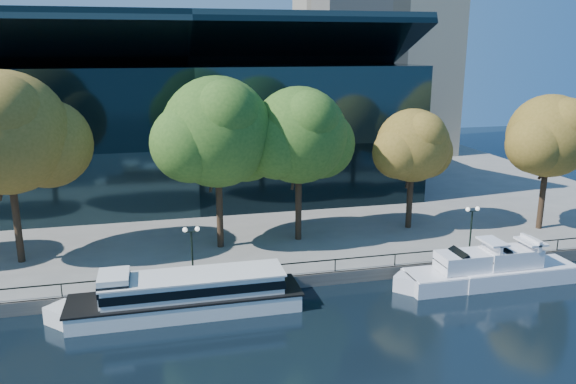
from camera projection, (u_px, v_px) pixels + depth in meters
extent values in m
plane|color=black|center=(282.00, 308.00, 39.74)|extent=(160.00, 160.00, 0.00)
cube|color=slate|center=(221.00, 183.00, 73.99)|extent=(90.00, 67.00, 1.00)
cube|color=#47443F|center=(273.00, 284.00, 42.49)|extent=(90.00, 0.25, 1.00)
cube|color=black|center=(272.00, 265.00, 42.31)|extent=(88.20, 0.08, 0.08)
cube|color=black|center=(272.00, 271.00, 42.44)|extent=(0.07, 0.07, 0.90)
cube|color=black|center=(190.00, 133.00, 66.97)|extent=(50.00, 24.00, 16.00)
cube|color=black|center=(188.00, 51.00, 60.83)|extent=(50.00, 17.14, 7.86)
cube|color=silver|center=(187.00, 304.00, 39.00)|extent=(15.65, 3.80, 1.23)
cube|color=black|center=(186.00, 295.00, 38.84)|extent=(15.96, 3.88, 0.13)
cube|color=silver|center=(67.00, 316.00, 37.24)|extent=(3.15, 3.15, 1.23)
cube|color=silver|center=(194.00, 285.00, 38.79)|extent=(12.21, 3.12, 1.34)
cube|color=black|center=(194.00, 284.00, 38.77)|extent=(12.36, 3.19, 0.61)
cube|color=silver|center=(193.00, 275.00, 38.60)|extent=(12.52, 3.27, 0.11)
cube|color=silver|center=(114.00, 288.00, 37.52)|extent=(2.01, 2.66, 2.01)
cube|color=black|center=(114.00, 285.00, 37.47)|extent=(2.07, 2.74, 0.78)
cube|color=white|center=(474.00, 277.00, 43.44)|extent=(10.96, 3.13, 1.25)
cube|color=white|center=(409.00, 284.00, 42.21)|extent=(2.40, 2.40, 1.25)
cube|color=white|center=(475.00, 269.00, 43.28)|extent=(10.74, 3.07, 0.08)
cube|color=white|center=(469.00, 261.00, 42.96)|extent=(4.93, 2.35, 1.36)
cube|color=black|center=(453.00, 261.00, 42.62)|extent=(2.16, 2.26, 1.71)
cube|color=white|center=(492.00, 247.00, 43.13)|extent=(0.26, 2.44, 0.84)
cube|color=white|center=(493.00, 242.00, 43.03)|extent=(1.46, 2.44, 0.16)
cube|color=white|center=(514.00, 274.00, 44.09)|extent=(9.69, 3.02, 1.29)
cube|color=white|center=(459.00, 279.00, 43.00)|extent=(2.38, 2.38, 1.29)
cube|color=white|center=(515.00, 266.00, 43.92)|extent=(9.50, 2.96, 0.09)
cube|color=white|center=(511.00, 257.00, 43.62)|extent=(4.36, 2.26, 1.40)
cube|color=black|center=(496.00, 257.00, 43.31)|extent=(1.97, 2.17, 1.63)
cube|color=white|center=(531.00, 243.00, 43.73)|extent=(0.27, 2.35, 0.86)
cube|color=white|center=(531.00, 241.00, 43.70)|extent=(1.51, 2.35, 0.16)
cylinder|color=black|center=(16.00, 212.00, 44.57)|extent=(0.56, 0.56, 8.44)
cylinder|color=black|center=(18.00, 170.00, 44.04)|extent=(1.30, 1.99, 4.21)
cylinder|color=black|center=(5.00, 176.00, 43.44)|extent=(1.19, 1.35, 3.76)
sphere|color=brown|center=(6.00, 133.00, 42.98)|extent=(9.58, 9.58, 9.58)
sphere|color=brown|center=(47.00, 144.00, 45.23)|extent=(7.18, 7.18, 7.18)
sphere|color=brown|center=(4.00, 113.00, 40.87)|extent=(5.75, 5.75, 5.75)
cylinder|color=black|center=(219.00, 202.00, 48.04)|extent=(0.56, 0.56, 8.06)
cylinder|color=black|center=(224.00, 165.00, 47.55)|extent=(1.26, 1.91, 4.02)
cylinder|color=black|center=(214.00, 170.00, 46.95)|extent=(1.15, 1.31, 3.60)
sphere|color=#2B5119|center=(217.00, 132.00, 46.53)|extent=(9.26, 9.26, 9.26)
sphere|color=#2B5119|center=(245.00, 142.00, 48.69)|extent=(6.94, 6.94, 6.94)
sphere|color=#2B5119|center=(190.00, 143.00, 45.31)|extent=(6.48, 6.48, 6.48)
sphere|color=#2B5119|center=(225.00, 115.00, 44.48)|extent=(5.55, 5.55, 5.55)
cylinder|color=black|center=(298.00, 199.00, 50.03)|extent=(0.56, 0.56, 7.60)
cylinder|color=black|center=(304.00, 165.00, 49.58)|extent=(1.20, 1.83, 3.80)
cylinder|color=black|center=(295.00, 170.00, 48.98)|extent=(1.10, 1.25, 3.40)
sphere|color=#2B5119|center=(299.00, 135.00, 48.60)|extent=(8.43, 8.43, 8.43)
sphere|color=#2B5119|center=(320.00, 144.00, 50.57)|extent=(6.32, 6.32, 6.32)
sphere|color=#2B5119|center=(277.00, 145.00, 47.49)|extent=(5.90, 5.90, 5.90)
sphere|color=#2B5119|center=(309.00, 120.00, 46.74)|extent=(5.06, 5.06, 5.06)
cylinder|color=black|center=(410.00, 195.00, 53.51)|extent=(0.56, 0.56, 6.41)
cylinder|color=black|center=(415.00, 169.00, 53.18)|extent=(1.07, 1.59, 3.22)
cylinder|color=black|center=(409.00, 173.00, 52.56)|extent=(0.98, 1.11, 2.88)
sphere|color=brown|center=(413.00, 145.00, 52.30)|extent=(6.86, 6.86, 6.86)
sphere|color=brown|center=(426.00, 152.00, 53.91)|extent=(5.14, 5.14, 5.14)
sphere|color=brown|center=(398.00, 153.00, 51.40)|extent=(4.80, 4.80, 4.80)
sphere|color=brown|center=(424.00, 135.00, 50.79)|extent=(4.12, 4.12, 4.12)
cylinder|color=black|center=(543.00, 192.00, 53.18)|extent=(0.56, 0.56, 7.16)
cylinder|color=black|center=(549.00, 162.00, 52.77)|extent=(1.15, 1.74, 3.59)
cylinder|color=black|center=(544.00, 167.00, 52.17)|extent=(1.06, 1.20, 3.21)
sphere|color=brown|center=(549.00, 136.00, 51.83)|extent=(7.67, 7.67, 7.67)
sphere|color=brown|center=(559.00, 143.00, 53.63)|extent=(5.75, 5.75, 5.75)
sphere|color=brown|center=(536.00, 144.00, 50.82)|extent=(5.37, 5.37, 5.37)
sphere|color=brown|center=(566.00, 123.00, 50.14)|extent=(4.60, 4.60, 4.60)
cylinder|color=black|center=(192.00, 255.00, 41.97)|extent=(0.14, 0.14, 3.60)
cube|color=black|center=(191.00, 232.00, 41.50)|extent=(0.90, 0.06, 0.06)
sphere|color=white|center=(185.00, 230.00, 41.35)|extent=(0.36, 0.36, 0.36)
sphere|color=white|center=(197.00, 229.00, 41.55)|extent=(0.36, 0.36, 0.36)
cylinder|color=black|center=(471.00, 232.00, 47.17)|extent=(0.14, 0.14, 3.60)
cube|color=black|center=(473.00, 211.00, 46.71)|extent=(0.90, 0.06, 0.06)
sphere|color=white|center=(468.00, 209.00, 46.56)|extent=(0.36, 0.36, 0.36)
sphere|color=white|center=(478.00, 209.00, 46.76)|extent=(0.36, 0.36, 0.36)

